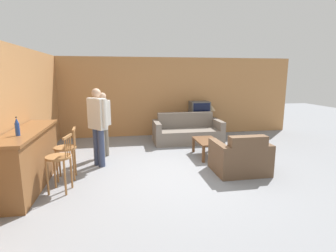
% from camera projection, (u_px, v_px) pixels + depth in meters
% --- Properties ---
extents(ground_plane, '(24.00, 24.00, 0.00)m').
position_uv_depth(ground_plane, '(183.00, 173.00, 5.50)').
color(ground_plane, gray).
extents(wall_back, '(9.40, 0.08, 2.60)m').
position_uv_depth(wall_back, '(158.00, 97.00, 8.80)').
color(wall_back, '#B27A47').
rests_on(wall_back, ground_plane).
extents(wall_left, '(0.08, 8.67, 2.60)m').
position_uv_depth(wall_left, '(32.00, 107.00, 5.98)').
color(wall_left, '#B27A47').
rests_on(wall_left, ground_plane).
extents(bar_counter, '(0.55, 2.22, 1.06)m').
position_uv_depth(bar_counter, '(29.00, 159.00, 4.74)').
color(bar_counter, brown).
rests_on(bar_counter, ground_plane).
extents(bar_chair_near, '(0.49, 0.49, 1.01)m').
position_uv_depth(bar_chair_near, '(59.00, 161.00, 4.53)').
color(bar_chair_near, '#996638').
rests_on(bar_chair_near, ground_plane).
extents(bar_chair_mid, '(0.46, 0.46, 1.01)m').
position_uv_depth(bar_chair_mid, '(66.00, 151.00, 5.11)').
color(bar_chair_mid, '#996638').
rests_on(bar_chair_mid, ground_plane).
extents(couch_far, '(2.05, 0.94, 0.88)m').
position_uv_depth(couch_far, '(187.00, 132.00, 8.00)').
color(couch_far, '#70665B').
rests_on(couch_far, ground_plane).
extents(armchair_near, '(1.08, 0.89, 0.85)m').
position_uv_depth(armchair_near, '(240.00, 158.00, 5.48)').
color(armchair_near, brown).
rests_on(armchair_near, ground_plane).
extents(coffee_table, '(0.54, 0.95, 0.42)m').
position_uv_depth(coffee_table, '(207.00, 143.00, 6.57)').
color(coffee_table, brown).
rests_on(coffee_table, ground_plane).
extents(tv_unit, '(1.14, 0.47, 0.61)m').
position_uv_depth(tv_unit, '(199.00, 127.00, 8.86)').
color(tv_unit, '#2D2319').
rests_on(tv_unit, ground_plane).
extents(tv, '(0.63, 0.51, 0.56)m').
position_uv_depth(tv, '(199.00, 110.00, 8.74)').
color(tv, '#4C4C4C').
rests_on(tv, tv_unit).
extents(bottle, '(0.07, 0.07, 0.31)m').
position_uv_depth(bottle, '(17.00, 127.00, 4.20)').
color(bottle, '#234293').
rests_on(bottle, bar_counter).
extents(table_lamp, '(0.27, 0.27, 0.43)m').
position_uv_depth(table_lamp, '(211.00, 108.00, 8.81)').
color(table_lamp, brown).
rests_on(table_lamp, tv_unit).
extents(person_by_window, '(0.36, 0.42, 1.61)m').
position_uv_depth(person_by_window, '(103.00, 121.00, 6.45)').
color(person_by_window, '#756B5B').
rests_on(person_by_window, ground_plane).
extents(person_by_counter, '(0.45, 0.49, 1.74)m').
position_uv_depth(person_by_counter, '(98.00, 123.00, 5.77)').
color(person_by_counter, '#384260').
rests_on(person_by_counter, ground_plane).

